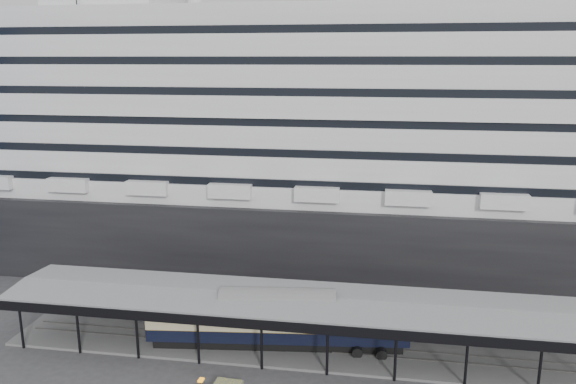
# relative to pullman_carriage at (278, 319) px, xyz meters

# --- Properties ---
(ground) EXTENTS (200.00, 200.00, 0.00)m
(ground) POSITION_rel_pullman_carriage_xyz_m (2.20, -5.00, -2.89)
(ground) COLOR #38383B
(ground) RESTS_ON ground
(cruise_ship) EXTENTS (130.00, 30.00, 43.90)m
(cruise_ship) POSITION_rel_pullman_carriage_xyz_m (2.25, 27.00, 15.46)
(cruise_ship) COLOR black
(cruise_ship) RESTS_ON ground
(platform_canopy) EXTENTS (56.00, 9.18, 5.30)m
(platform_canopy) POSITION_rel_pullman_carriage_xyz_m (2.20, -0.00, -0.53)
(platform_canopy) COLOR slate
(platform_canopy) RESTS_ON ground
(pullman_carriage) EXTENTS (24.64, 5.82, 24.00)m
(pullman_carriage) POSITION_rel_pullman_carriage_xyz_m (0.00, 0.00, 0.00)
(pullman_carriage) COLOR black
(pullman_carriage) RESTS_ON ground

